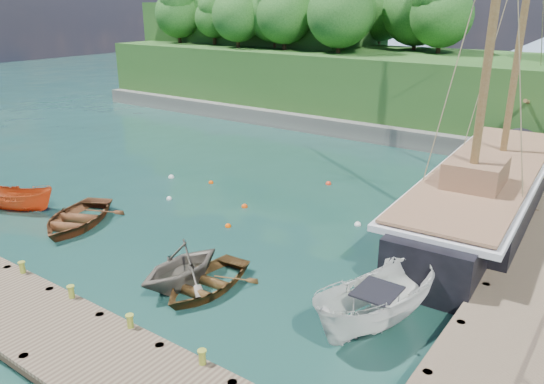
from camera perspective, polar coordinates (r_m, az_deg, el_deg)
The scene contains 21 objects.
ground at distance 21.96m, azimuth -7.97°, elevation -7.72°, with size 160.00×160.00×0.00m, color #14332C.
dock_near at distance 16.86m, azimuth -18.68°, elevation -16.26°, with size 20.00×3.20×1.10m.
dock_east at distance 23.12m, azimuth 26.98°, elevation -7.17°, with size 3.20×24.00×1.10m.
bollard_0 at distance 22.18m, azimuth -24.97°, elevation -9.24°, with size 0.26×0.26×0.45m, color olive.
bollard_1 at distance 19.87m, azimuth -20.50°, elevation -12.06°, with size 0.26×0.26×0.45m, color olive.
bollard_2 at distance 17.76m, azimuth -14.78°, elevation -15.49°, with size 0.26×0.26×0.45m, color olive.
bollard_3 at distance 15.95m, azimuth -7.38°, elevation -19.55°, with size 0.26×0.26×0.45m, color olive.
rowboat_0 at distance 27.06m, azimuth -20.23°, elevation -3.35°, with size 3.45×4.83×1.00m, color brown.
rowboat_1 at distance 20.54m, azimuth -9.69°, elevation -9.88°, with size 3.13×3.63×1.91m, color #6C6357.
rowboat_2 at distance 20.19m, azimuth -7.13°, elevation -10.29°, with size 2.96×4.14×0.86m, color #55391A.
motorboat_orange at distance 30.02m, azimuth -25.31°, elevation -1.79°, with size 1.41×3.76×1.45m, color #C8481A.
cabin_boat_white at distance 18.16m, azimuth 10.95°, elevation -14.30°, with size 1.99×5.30×2.05m, color silver.
schooner at distance 28.28m, azimuth 21.90°, elevation -0.29°, with size 5.71×26.23×18.98m.
mooring_buoy_0 at distance 29.19m, azimuth -11.00°, elevation -0.77°, with size 0.30×0.30×0.30m, color white.
mooring_buoy_1 at distance 27.59m, azimuth -2.97°, elevation -1.64°, with size 0.33×0.33×0.33m, color #E6490B.
mooring_buoy_2 at distance 25.29m, azimuth -4.75°, elevation -3.74°, with size 0.29×0.29×0.29m, color #F44F00.
mooring_buoy_3 at distance 25.70m, azimuth 9.20°, elevation -3.55°, with size 0.33×0.33×0.33m, color silver.
mooring_buoy_4 at distance 31.40m, azimuth -6.58°, elevation 0.95°, with size 0.29×0.29×0.29m, color #F74900.
mooring_buoy_5 at distance 31.18m, azimuth 6.09°, elevation 0.83°, with size 0.33×0.33×0.33m, color red.
mooring_buoy_6 at distance 32.74m, azimuth -10.78°, elevation 1.52°, with size 0.36×0.36×0.36m, color silver.
headland at distance 52.68m, azimuth 5.43°, elevation 14.77°, with size 51.00×19.31×12.90m.
Camera 1 is at (13.70, -13.90, 10.07)m, focal length 35.00 mm.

